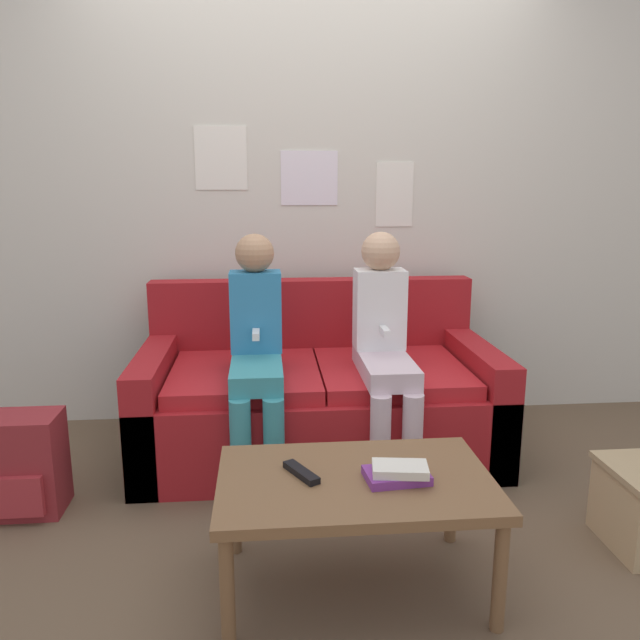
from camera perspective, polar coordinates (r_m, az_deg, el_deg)
name	(u,v)px	position (r m, az deg, el deg)	size (l,w,h in m)	color
ground_plane	(329,504)	(2.77, 0.84, -16.50)	(10.00, 10.00, 0.00)	brown
wall_back	(309,190)	(3.54, -1.02, 11.79)	(8.00, 0.06, 2.60)	beige
couch	(317,398)	(3.18, -0.23, -7.16)	(1.74, 0.91, 0.83)	maroon
coffee_table	(355,490)	(2.12, 3.22, -15.23)	(0.90, 0.57, 0.40)	brown
person_left	(256,343)	(2.87, -5.85, -2.15)	(0.24, 0.61, 1.11)	teal
person_right	(384,340)	(2.93, 5.88, -1.80)	(0.24, 0.61, 1.12)	silver
tv_remote	(301,472)	(2.10, -1.73, -13.76)	(0.12, 0.17, 0.02)	black
book_stack	(398,473)	(2.08, 7.14, -13.70)	(0.21, 0.16, 0.06)	#7A3389
backpack	(26,465)	(2.90, -25.32, -11.88)	(0.29, 0.25, 0.42)	maroon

